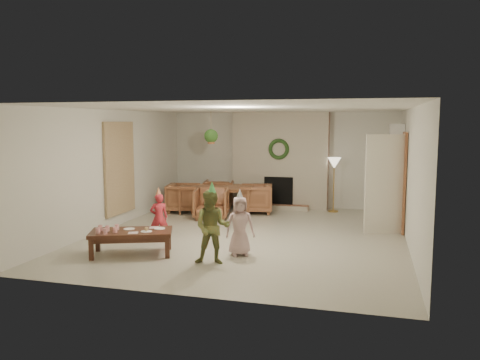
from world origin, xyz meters
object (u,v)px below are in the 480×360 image
(dining_table, at_px, (216,199))
(coffee_table_top, at_px, (131,232))
(dining_chair_right, at_px, (256,199))
(child_red, at_px, (159,218))
(child_pink, at_px, (240,226))
(dining_chair_left, at_px, (183,198))
(child_plaid, at_px, (212,227))
(dining_chair_near, at_px, (211,204))
(dining_chair_far, at_px, (219,193))

(dining_table, bearing_deg, coffee_table_top, -103.84)
(dining_chair_right, height_order, child_red, child_red)
(child_red, xyz_separation_m, child_pink, (1.72, -0.51, 0.05))
(dining_chair_left, height_order, coffee_table_top, dining_chair_left)
(dining_chair_left, relative_size, child_plaid, 0.66)
(child_red, distance_m, child_pink, 1.79)
(dining_table, relative_size, child_plaid, 1.56)
(dining_table, xyz_separation_m, coffee_table_top, (-0.16, -4.05, 0.06))
(dining_chair_near, bearing_deg, coffee_table_top, -107.24)
(dining_table, height_order, child_red, child_red)
(dining_table, height_order, child_pink, child_pink)
(child_red, height_order, child_plaid, child_plaid)
(dining_table, bearing_deg, child_pink, -77.29)
(dining_chair_near, bearing_deg, child_pink, -74.04)
(dining_table, bearing_deg, child_red, -103.41)
(dining_chair_far, distance_m, coffee_table_top, 4.84)
(dining_chair_far, xyz_separation_m, child_plaid, (1.49, -4.98, 0.23))
(dining_table, height_order, dining_chair_left, dining_chair_left)
(dining_table, distance_m, child_plaid, 4.40)
(dining_table, height_order, child_plaid, child_plaid)
(coffee_table_top, bearing_deg, dining_chair_far, 68.74)
(dining_chair_right, bearing_deg, dining_chair_near, -51.34)
(dining_chair_near, relative_size, dining_chair_far, 1.00)
(dining_table, relative_size, child_pink, 1.83)
(dining_table, distance_m, dining_chair_left, 0.81)
(coffee_table_top, bearing_deg, child_pink, -6.80)
(child_red, bearing_deg, child_pink, 132.60)
(dining_chair_far, distance_m, dining_chair_left, 1.15)
(dining_chair_left, distance_m, child_red, 3.00)
(child_plaid, bearing_deg, dining_table, 97.60)
(child_plaid, bearing_deg, child_pink, 54.53)
(dining_table, relative_size, dining_chair_left, 2.34)
(dining_chair_near, xyz_separation_m, child_plaid, (1.17, -3.40, 0.23))
(dining_chair_left, bearing_deg, child_plaid, -163.73)
(child_red, bearing_deg, coffee_table_top, 55.33)
(child_pink, bearing_deg, child_plaid, -141.61)
(dining_chair_right, relative_size, child_red, 0.86)
(dining_chair_far, relative_size, dining_chair_right, 1.00)
(dining_chair_near, bearing_deg, dining_table, 90.00)
(dining_table, xyz_separation_m, dining_chair_left, (-0.79, -0.16, 0.03))
(child_plaid, bearing_deg, coffee_table_top, 164.55)
(dining_chair_near, xyz_separation_m, dining_chair_far, (-0.32, 1.59, 0.00))
(dining_chair_far, relative_size, child_red, 0.86)
(dining_chair_right, distance_m, coffee_table_top, 4.40)
(dining_chair_far, height_order, coffee_table_top, dining_chair_far)
(dining_chair_far, xyz_separation_m, child_pink, (1.78, -4.38, 0.14))
(dining_chair_near, bearing_deg, dining_chair_right, 38.66)
(dining_chair_near, bearing_deg, child_plaid, -82.54)
(dining_chair_left, height_order, child_plaid, child_plaid)
(coffee_table_top, bearing_deg, dining_table, 66.44)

